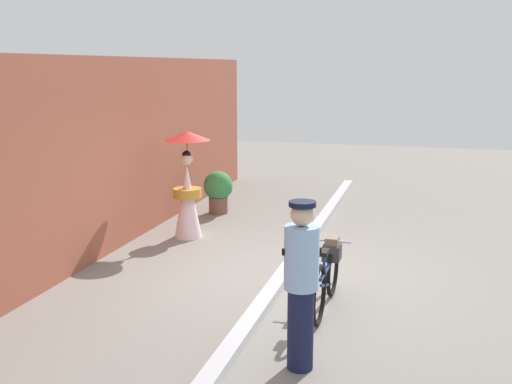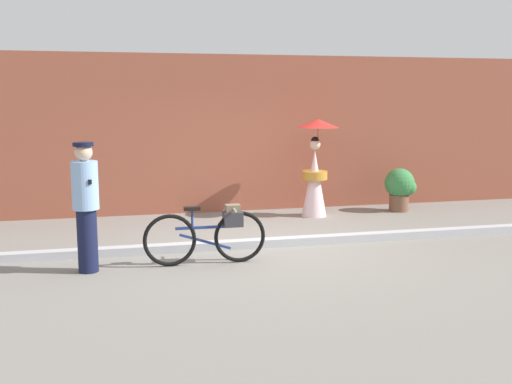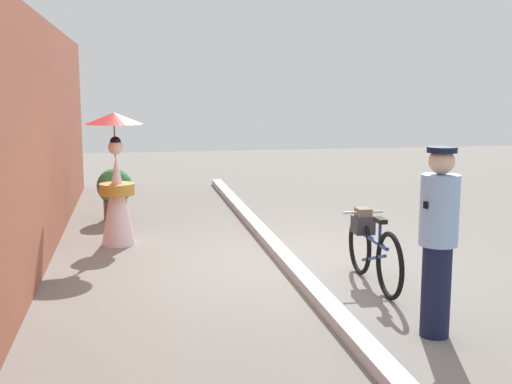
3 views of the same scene
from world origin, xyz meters
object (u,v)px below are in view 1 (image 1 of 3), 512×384
Objects in this scene: person_with_parasol at (187,184)px; potted_plant_by_door at (219,189)px; person_officer at (301,281)px; bicycle_near_officer at (327,274)px.

potted_plant_by_door is (1.83, 0.07, -0.45)m from person_with_parasol.
person_with_parasol is (4.11, 2.86, 0.03)m from person_officer.
person_with_parasol reaches higher than potted_plant_by_door.
person_officer reaches higher than potted_plant_by_door.
person_with_parasol reaches higher than bicycle_near_officer.
person_officer is 1.97× the size of potted_plant_by_door.
person_officer reaches higher than bicycle_near_officer.
person_with_parasol reaches higher than person_officer.
person_officer is 0.91× the size of person_with_parasol.
potted_plant_by_door reaches higher than bicycle_near_officer.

